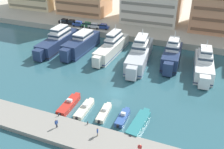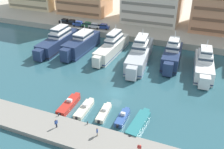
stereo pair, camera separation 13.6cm
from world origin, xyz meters
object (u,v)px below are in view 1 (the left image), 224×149
(car_white_center, at_px, (94,26))
(yacht_white_center_right, at_px, (204,65))
(pedestrian_far_side, at_px, (140,147))
(pedestrian_near_edge, at_px, (97,131))
(car_black_left, at_px, (71,22))
(car_blue_center_right, at_px, (103,26))
(motorboat_cream_mid_left, at_px, (104,113))
(yacht_ivory_mid_left, at_px, (112,47))
(motorboat_red_far_left, at_px, (69,104))
(car_green_center_left, at_px, (87,25))
(yacht_navy_left, at_px, (81,44))
(pedestrian_mid_deck, at_px, (56,123))
(motorboat_blue_center_left, at_px, (123,117))
(car_black_far_left, at_px, (64,21))
(motorboat_teal_center, at_px, (139,123))
(yacht_navy_far_left, at_px, (58,41))
(motorboat_cream_left, at_px, (84,109))
(yacht_navy_center, at_px, (172,55))
(car_blue_mid_left, at_px, (78,24))
(yacht_silver_center_left, at_px, (140,53))

(car_white_center, bearing_deg, yacht_white_center_right, -22.32)
(pedestrian_far_side, bearing_deg, pedestrian_near_edge, 173.52)
(car_black_left, bearing_deg, car_blue_center_right, 0.65)
(motorboat_cream_mid_left, xyz_separation_m, pedestrian_near_edge, (1.69, -6.66, 1.47))
(car_white_center, bearing_deg, yacht_ivory_mid_left, -48.09)
(motorboat_red_far_left, distance_m, car_green_center_left, 43.13)
(yacht_navy_left, xyz_separation_m, yacht_white_center_right, (34.41, -0.48, -0.02))
(pedestrian_mid_deck, bearing_deg, motorboat_blue_center_left, 36.88)
(car_black_far_left, xyz_separation_m, car_white_center, (12.06, -0.42, 0.00))
(yacht_navy_left, relative_size, yacht_ivory_mid_left, 0.89)
(motorboat_cream_mid_left, distance_m, motorboat_teal_center, 7.22)
(motorboat_teal_center, xyz_separation_m, car_blue_center_right, (-24.77, 40.79, 2.38))
(pedestrian_mid_deck, bearing_deg, pedestrian_far_side, -0.35)
(car_white_center, height_order, pedestrian_mid_deck, car_white_center)
(pedestrian_near_edge, bearing_deg, yacht_navy_left, 122.02)
(yacht_navy_far_left, bearing_deg, motorboat_cream_mid_left, -43.48)
(yacht_white_center_right, xyz_separation_m, car_black_far_left, (-49.19, 15.66, 0.65))
(yacht_ivory_mid_left, relative_size, car_white_center, 4.76)
(motorboat_cream_left, xyz_separation_m, pedestrian_near_edge, (5.77, -6.32, 1.45))
(motorboat_red_far_left, height_order, motorboat_teal_center, motorboat_red_far_left)
(motorboat_cream_left, bearing_deg, pedestrian_far_side, -28.33)
(car_black_far_left, bearing_deg, yacht_white_center_right, -17.66)
(motorboat_teal_center, height_order, car_black_far_left, car_black_far_left)
(motorboat_cream_left, bearing_deg, pedestrian_near_edge, -47.62)
(yacht_navy_center, relative_size, car_green_center_left, 3.70)
(yacht_navy_center, bearing_deg, car_blue_mid_left, 159.57)
(motorboat_cream_left, xyz_separation_m, pedestrian_far_side, (13.31, -7.18, 1.42))
(yacht_ivory_mid_left, bearing_deg, pedestrian_far_side, -61.89)
(motorboat_cream_mid_left, bearing_deg, pedestrian_far_side, -39.15)
(motorboat_cream_mid_left, bearing_deg, car_blue_center_right, 113.68)
(yacht_silver_center_left, xyz_separation_m, car_black_far_left, (-32.73, 15.61, 0.43))
(motorboat_cream_mid_left, relative_size, car_white_center, 1.49)
(yacht_navy_left, height_order, pedestrian_near_edge, yacht_navy_left)
(yacht_silver_center_left, height_order, car_blue_mid_left, yacht_silver_center_left)
(motorboat_cream_left, distance_m, pedestrian_mid_deck, 7.44)
(motorboat_cream_left, xyz_separation_m, car_blue_center_right, (-13.51, 40.45, 2.50))
(motorboat_blue_center_left, bearing_deg, car_white_center, 121.76)
(yacht_navy_center, relative_size, pedestrian_near_edge, 9.23)
(motorboat_blue_center_left, bearing_deg, motorboat_cream_mid_left, 177.77)
(motorboat_teal_center, distance_m, pedestrian_near_edge, 8.23)
(yacht_navy_far_left, xyz_separation_m, yacht_ivory_mid_left, (16.68, 2.15, -0.06))
(car_green_center_left, bearing_deg, motorboat_cream_left, -64.19)
(car_green_center_left, relative_size, car_blue_center_right, 1.01)
(car_black_far_left, bearing_deg, car_white_center, -1.99)
(yacht_navy_left, distance_m, car_blue_center_right, 15.29)
(yacht_white_center_right, xyz_separation_m, motorboat_teal_center, (-9.21, -25.04, -1.73))
(yacht_navy_center, xyz_separation_m, motorboat_teal_center, (-0.96, -27.15, -1.96))
(yacht_navy_left, relative_size, yacht_white_center_right, 1.07)
(motorboat_red_far_left, xyz_separation_m, car_black_left, (-22.40, 40.36, 2.37))
(pedestrian_far_side, bearing_deg, car_black_far_left, 131.48)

